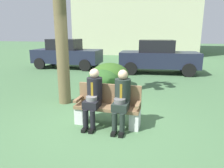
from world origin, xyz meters
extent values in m
plane|color=#446B43|center=(0.00, 0.00, 0.00)|extent=(80.00, 80.00, 0.00)
cube|color=brown|center=(0.13, 0.12, 0.42)|extent=(1.44, 0.44, 0.07)
cube|color=brown|center=(0.13, 0.31, 0.68)|extent=(1.44, 0.06, 0.45)
cube|color=brown|center=(-0.55, 0.12, 0.55)|extent=(0.08, 0.44, 0.06)
cube|color=brown|center=(0.81, 0.12, 0.55)|extent=(0.08, 0.44, 0.06)
cube|color=silver|center=(-0.49, 0.12, 0.19)|extent=(0.20, 0.37, 0.38)
cube|color=silver|center=(0.75, 0.12, 0.19)|extent=(0.20, 0.37, 0.38)
cube|color=black|center=(-0.17, -0.05, 0.53)|extent=(0.32, 0.38, 0.16)
cylinder|color=black|center=(-0.25, -0.24, 0.23)|extent=(0.11, 0.11, 0.45)
cylinder|color=black|center=(-0.09, -0.24, 0.23)|extent=(0.11, 0.11, 0.45)
cube|color=black|center=(-0.25, -0.30, 0.04)|extent=(0.09, 0.22, 0.07)
cube|color=black|center=(-0.09, -0.30, 0.04)|extent=(0.09, 0.22, 0.07)
cylinder|color=black|center=(-0.17, 0.14, 0.82)|extent=(0.34, 0.34, 0.49)
cube|color=olive|center=(-0.17, -0.02, 0.84)|extent=(0.05, 0.01, 0.31)
sphere|color=beige|center=(-0.17, 0.14, 1.16)|extent=(0.21, 0.21, 0.21)
cylinder|color=slate|center=(-0.17, -0.07, 0.66)|extent=(0.24, 0.24, 0.09)
cube|color=#1E2823|center=(0.47, -0.05, 0.53)|extent=(0.32, 0.38, 0.16)
cylinder|color=#1E2823|center=(0.39, -0.24, 0.23)|extent=(0.11, 0.11, 0.45)
cylinder|color=#1E2823|center=(0.55, -0.24, 0.23)|extent=(0.11, 0.11, 0.45)
cube|color=black|center=(0.39, -0.30, 0.04)|extent=(0.09, 0.22, 0.07)
cube|color=black|center=(0.55, -0.30, 0.04)|extent=(0.09, 0.22, 0.07)
cylinder|color=#1E2823|center=(0.47, 0.14, 0.83)|extent=(0.34, 0.34, 0.49)
cube|color=olive|center=(0.47, -0.02, 0.85)|extent=(0.05, 0.01, 0.31)
sphere|color=tan|center=(0.47, 0.14, 1.16)|extent=(0.21, 0.21, 0.21)
cylinder|color=#585858|center=(0.45, -0.07, 0.66)|extent=(0.24, 0.24, 0.09)
cylinder|color=brown|center=(-1.52, 1.25, 2.27)|extent=(0.35, 0.35, 4.54)
ellipsoid|color=#335C1F|center=(-0.77, 3.53, 0.45)|extent=(1.43, 1.31, 0.90)
ellipsoid|color=#2D5923|center=(-0.87, 3.01, 0.36)|extent=(1.16, 1.06, 0.72)
cube|color=#1E2338|center=(-4.31, 6.94, 0.70)|extent=(3.95, 1.68, 0.76)
cube|color=black|center=(-4.46, 6.93, 1.38)|extent=(1.74, 1.41, 0.60)
cylinder|color=black|center=(-2.97, 7.76, 0.32)|extent=(0.64, 0.16, 0.64)
cylinder|color=black|center=(-2.92, 6.20, 0.32)|extent=(0.64, 0.16, 0.64)
cylinder|color=black|center=(-5.70, 7.68, 0.32)|extent=(0.64, 0.16, 0.64)
cylinder|color=black|center=(-5.65, 6.12, 0.32)|extent=(0.64, 0.16, 0.64)
cube|color=#1E2338|center=(0.92, 6.72, 0.70)|extent=(4.04, 1.94, 0.76)
cube|color=black|center=(0.77, 6.70, 1.38)|extent=(1.83, 1.52, 0.60)
cylinder|color=black|center=(2.20, 7.63, 0.32)|extent=(0.65, 0.20, 0.64)
cylinder|color=black|center=(2.36, 6.08, 0.32)|extent=(0.65, 0.20, 0.64)
cylinder|color=black|center=(-0.52, 7.36, 0.32)|extent=(0.65, 0.20, 0.64)
cylinder|color=black|center=(-0.36, 5.80, 0.32)|extent=(0.65, 0.20, 0.64)
camera|label=1|loc=(1.34, -3.97, 2.01)|focal=32.85mm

